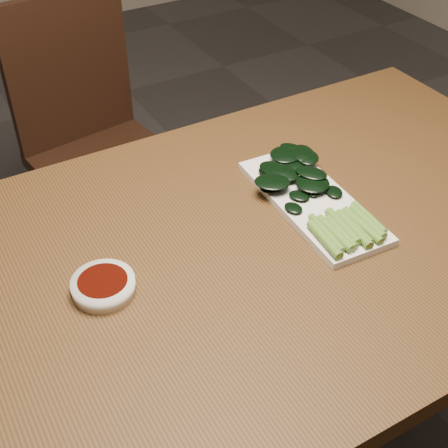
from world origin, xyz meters
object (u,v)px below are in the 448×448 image
table (241,274)px  gai_lan (309,189)px  chair_far (94,140)px  sauce_bowl (103,286)px  serving_plate (312,201)px

table → gai_lan: size_ratio=4.22×
table → chair_far: (0.02, 0.87, -0.19)m
sauce_bowl → gai_lan: (0.42, 0.03, 0.01)m
sauce_bowl → gai_lan: gai_lan is taller
sauce_bowl → serving_plate: bearing=2.7°
serving_plate → gai_lan: gai_lan is taller
table → sauce_bowl: 0.26m
chair_far → sauce_bowl: size_ratio=8.82×
table → serving_plate: bearing=10.2°
serving_plate → gai_lan: (0.00, 0.01, 0.02)m
gai_lan → sauce_bowl: bearing=-175.5°
chair_far → serving_plate: (0.15, -0.84, 0.27)m
chair_far → gai_lan: (0.15, -0.83, 0.29)m
chair_far → table: bearing=-100.0°
table → sauce_bowl: size_ratio=13.88×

